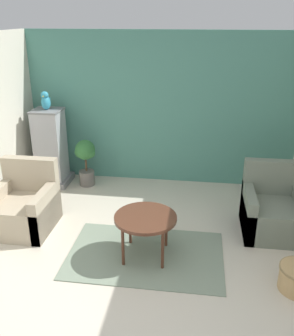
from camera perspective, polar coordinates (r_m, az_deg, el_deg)
ground_plane at (r=3.91m, az=-3.47°, el=-20.93°), size 20.00×20.00×0.00m
wall_back_accent at (r=6.17m, az=2.12°, el=8.87°), size 4.47×0.06×2.47m
area_rug at (r=4.60m, az=-0.22°, el=-13.08°), size 1.84×1.20×0.01m
coffee_table at (r=4.34m, az=-0.23°, el=-7.93°), size 0.73×0.73×0.53m
armchair_left at (r=5.27m, az=-18.17°, el=-5.80°), size 0.76×0.81×0.89m
armchair_right at (r=5.19m, az=18.59°, el=-6.31°), size 0.76×0.81×0.89m
birdcage at (r=6.39m, az=-14.45°, el=2.81°), size 0.56×0.56×1.27m
parrot at (r=6.18m, az=-15.16°, el=9.82°), size 0.14×0.25×0.30m
potted_plant at (r=6.24m, az=-9.36°, el=1.60°), size 0.36×0.33×0.79m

